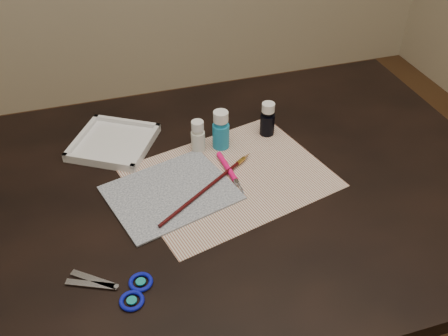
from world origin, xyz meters
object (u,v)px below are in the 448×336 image
object	(u,v)px
paint_bottle_white	(198,136)
paint_bottle_navy	(268,119)
palette_tray	(114,142)
canvas	(171,193)
paper	(230,177)
paint_bottle_cyan	(221,130)
scissors	(107,288)

from	to	relation	value
paint_bottle_white	paint_bottle_navy	distance (m)	0.19
palette_tray	paint_bottle_white	bearing A→B (deg)	-21.96
canvas	paint_bottle_navy	size ratio (longest dim) A/B	2.90
paint_bottle_navy	palette_tray	distance (m)	0.39
paint_bottle_white	palette_tray	xyz separation A→B (m)	(-0.20, 0.08, -0.03)
paper	paint_bottle_navy	bearing A→B (deg)	44.46
canvas	paint_bottle_cyan	world-z (taller)	paint_bottle_cyan
paint_bottle_navy	paint_bottle_white	bearing A→B (deg)	-175.14
paper	scissors	distance (m)	0.39
canvas	paint_bottle_white	size ratio (longest dim) A/B	3.15
scissors	canvas	bearing A→B (deg)	-102.65
paint_bottle_white	palette_tray	world-z (taller)	paint_bottle_white
paint_bottle_white	scissors	distance (m)	0.45
paint_bottle_cyan	paper	bearing A→B (deg)	-96.80
paint_bottle_cyan	scissors	world-z (taller)	paint_bottle_cyan
paint_bottle_white	paint_bottle_cyan	world-z (taller)	paint_bottle_cyan
paper	canvas	bearing A→B (deg)	-174.14
paint_bottle_navy	palette_tray	bearing A→B (deg)	170.58
paint_bottle_cyan	scissors	xyz separation A→B (m)	(-0.32, -0.35, -0.05)
palette_tray	paper	bearing A→B (deg)	-40.48
canvas	palette_tray	world-z (taller)	palette_tray
paper	scissors	size ratio (longest dim) A/B	2.48
scissors	paper	bearing A→B (deg)	-118.33
paper	paint_bottle_white	world-z (taller)	paint_bottle_white
canvas	scissors	bearing A→B (deg)	-127.02
paint_bottle_cyan	paint_bottle_navy	bearing A→B (deg)	8.23
canvas	paint_bottle_cyan	bearing A→B (deg)	41.08
paint_bottle_white	paint_bottle_cyan	size ratio (longest dim) A/B	0.82
paint_bottle_cyan	scissors	size ratio (longest dim) A/B	0.58
paint_bottle_navy	scissors	size ratio (longest dim) A/B	0.52
scissors	paint_bottle_cyan	bearing A→B (deg)	-107.76
paint_bottle_navy	paper	bearing A→B (deg)	-135.54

